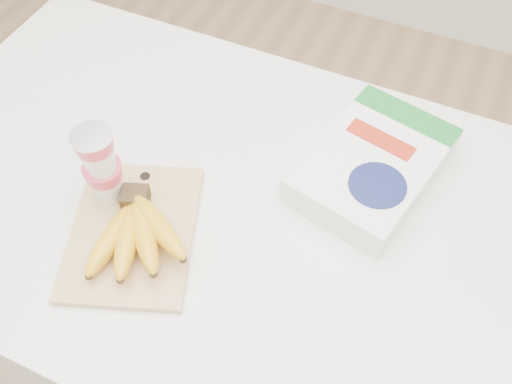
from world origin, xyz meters
TOP-DOWN VIEW (x-y plane):
  - room at (0.00, 0.00)m, footprint 4.00×4.00m
  - table at (0.00, 0.00)m, footprint 1.29×0.86m
  - cutting_board at (-0.06, -0.14)m, footprint 0.32×0.37m
  - bananas at (-0.04, -0.16)m, footprint 0.20×0.21m
  - yogurt_stack at (-0.14, -0.09)m, footprint 0.08×0.08m
  - cereal_box at (0.30, 0.17)m, footprint 0.28×0.36m

SIDE VIEW (x-z plane):
  - table at x=0.00m, z-range 0.00..0.97m
  - cutting_board at x=-0.06m, z-range 0.97..0.98m
  - cereal_box at x=0.30m, z-range 0.97..1.04m
  - bananas at x=-0.04m, z-range 0.98..1.05m
  - yogurt_stack at x=-0.14m, z-range 0.99..1.16m
  - room at x=0.00m, z-range -0.65..3.35m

